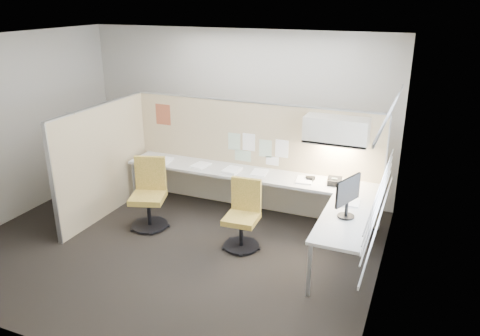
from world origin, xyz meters
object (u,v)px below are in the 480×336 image
at_px(chair_left, 149,196).
at_px(chair_right, 243,217).
at_px(desk, 264,186).
at_px(phone, 334,181).
at_px(monitor, 348,195).

bearing_deg(chair_left, chair_right, -19.66).
distance_m(desk, phone, 1.04).
height_order(chair_left, chair_right, chair_left).
bearing_deg(monitor, desk, 80.04).
bearing_deg(monitor, chair_right, 109.05).
xyz_separation_m(chair_left, monitor, (2.93, -0.10, 0.55)).
xyz_separation_m(chair_left, phone, (2.57, 0.90, 0.30)).
height_order(monitor, phone, monitor).
relative_size(chair_right, phone, 4.11).
distance_m(desk, chair_right, 0.80).
distance_m(chair_right, phone, 1.44).
bearing_deg(monitor, chair_left, 109.66).
xyz_separation_m(chair_right, phone, (1.04, 0.93, 0.34)).
bearing_deg(desk, chair_left, -154.54).
bearing_deg(phone, chair_right, -145.45).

